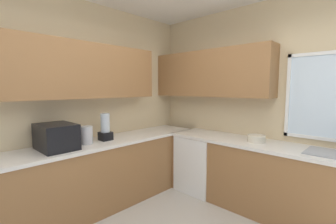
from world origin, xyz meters
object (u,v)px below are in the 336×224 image
object	(u,v)px
dishwasher	(201,163)
blender_appliance	(105,128)
microwave	(56,137)
kettle	(87,135)
bowl	(256,139)

from	to	relation	value
dishwasher	blender_appliance	xyz separation A→B (m)	(-0.66, -1.26, 0.63)
microwave	kettle	distance (m)	0.36
microwave	kettle	size ratio (longest dim) A/B	2.14
microwave	kettle	world-z (taller)	microwave
dishwasher	kettle	world-z (taller)	kettle
bowl	dishwasher	bearing A→B (deg)	-177.97
microwave	dishwasher	bearing A→B (deg)	70.72
dishwasher	kettle	distance (m)	1.76
bowl	blender_appliance	size ratio (longest dim) A/B	0.62
microwave	bowl	world-z (taller)	microwave
kettle	blender_appliance	xyz separation A→B (m)	(-0.02, 0.28, 0.05)
microwave	bowl	distance (m)	2.44
dishwasher	blender_appliance	distance (m)	1.55
dishwasher	kettle	xyz separation A→B (m)	(-0.64, -1.53, 0.58)
blender_appliance	microwave	bearing A→B (deg)	-90.00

